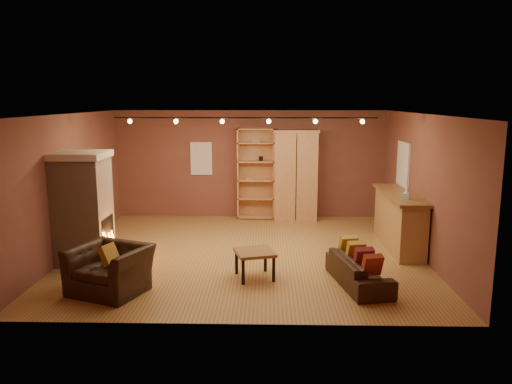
{
  "coord_description": "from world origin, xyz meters",
  "views": [
    {
      "loc": [
        0.45,
        -9.72,
        3.08
      ],
      "look_at": [
        0.21,
        0.2,
        1.23
      ],
      "focal_mm": 35.0,
      "sensor_mm": 36.0,
      "label": 1
    }
  ],
  "objects_px": {
    "armoire": "(296,175)",
    "armchair": "(109,262)",
    "bar_counter": "(399,220)",
    "loveseat": "(359,265)",
    "coffee_table": "(255,255)",
    "bookcase": "(256,173)",
    "fireplace": "(83,208)"
  },
  "relations": [
    {
      "from": "armoire",
      "to": "loveseat",
      "type": "xyz_separation_m",
      "value": [
        0.82,
        -4.65,
        -0.82
      ]
    },
    {
      "from": "bookcase",
      "to": "armchair",
      "type": "relative_size",
      "value": 1.74
    },
    {
      "from": "bar_counter",
      "to": "armchair",
      "type": "xyz_separation_m",
      "value": [
        -5.3,
        -2.6,
        -0.08
      ]
    },
    {
      "from": "bar_counter",
      "to": "loveseat",
      "type": "bearing_deg",
      "value": -119.04
    },
    {
      "from": "fireplace",
      "to": "loveseat",
      "type": "height_order",
      "value": "fireplace"
    },
    {
      "from": "bookcase",
      "to": "armoire",
      "type": "distance_m",
      "value": 1.04
    },
    {
      "from": "fireplace",
      "to": "bookcase",
      "type": "relative_size",
      "value": 0.9
    },
    {
      "from": "bookcase",
      "to": "coffee_table",
      "type": "relative_size",
      "value": 2.98
    },
    {
      "from": "bookcase",
      "to": "bar_counter",
      "type": "relative_size",
      "value": 0.97
    },
    {
      "from": "fireplace",
      "to": "armchair",
      "type": "bearing_deg",
      "value": -57.83
    },
    {
      "from": "armoire",
      "to": "loveseat",
      "type": "distance_m",
      "value": 4.79
    },
    {
      "from": "armoire",
      "to": "coffee_table",
      "type": "distance_m",
      "value": 4.52
    },
    {
      "from": "bookcase",
      "to": "coffee_table",
      "type": "distance_m",
      "value": 4.59
    },
    {
      "from": "armoire",
      "to": "armchair",
      "type": "relative_size",
      "value": 1.72
    },
    {
      "from": "armoire",
      "to": "coffee_table",
      "type": "bearing_deg",
      "value": -102.13
    },
    {
      "from": "loveseat",
      "to": "bookcase",
      "type": "bearing_deg",
      "value": 10.02
    },
    {
      "from": "fireplace",
      "to": "coffee_table",
      "type": "distance_m",
      "value": 3.42
    },
    {
      "from": "armchair",
      "to": "bookcase",
      "type": "bearing_deg",
      "value": 88.32
    },
    {
      "from": "loveseat",
      "to": "coffee_table",
      "type": "distance_m",
      "value": 1.78
    },
    {
      "from": "bookcase",
      "to": "coffee_table",
      "type": "bearing_deg",
      "value": -88.89
    },
    {
      "from": "bookcase",
      "to": "armchair",
      "type": "height_order",
      "value": "bookcase"
    },
    {
      "from": "loveseat",
      "to": "armchair",
      "type": "relative_size",
      "value": 1.27
    },
    {
      "from": "armoire",
      "to": "armchair",
      "type": "xyz_separation_m",
      "value": [
        -3.26,
        -5.05,
        -0.66
      ]
    },
    {
      "from": "bar_counter",
      "to": "armchair",
      "type": "bearing_deg",
      "value": -153.9
    },
    {
      "from": "bar_counter",
      "to": "bookcase",
      "type": "bearing_deg",
      "value": 139.38
    },
    {
      "from": "loveseat",
      "to": "coffee_table",
      "type": "height_order",
      "value": "loveseat"
    },
    {
      "from": "fireplace",
      "to": "bar_counter",
      "type": "height_order",
      "value": "fireplace"
    },
    {
      "from": "fireplace",
      "to": "armchair",
      "type": "height_order",
      "value": "fireplace"
    },
    {
      "from": "coffee_table",
      "to": "armchair",
      "type": "bearing_deg",
      "value": -163.25
    },
    {
      "from": "armoire",
      "to": "loveseat",
      "type": "bearing_deg",
      "value": -79.98
    },
    {
      "from": "armoire",
      "to": "coffee_table",
      "type": "height_order",
      "value": "armoire"
    },
    {
      "from": "fireplace",
      "to": "coffee_table",
      "type": "xyz_separation_m",
      "value": [
        3.27,
        -0.8,
        -0.65
      ]
    }
  ]
}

